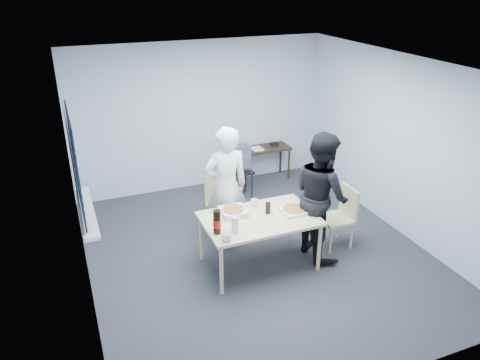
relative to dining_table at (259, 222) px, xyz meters
name	(u,v)px	position (x,y,z in m)	size (l,w,h in m)	color
room	(77,171)	(-2.11, 0.67, 0.78)	(5.00, 5.00, 5.00)	#2C2C31
dining_table	(259,222)	(0.00, 0.00, 0.00)	(1.47, 0.93, 0.72)	beige
chair_far	(221,200)	(-0.17, 1.03, -0.15)	(0.42, 0.42, 0.89)	beige
chair_right	(342,213)	(1.29, 0.04, -0.15)	(0.42, 0.42, 0.89)	beige
person_white	(226,187)	(-0.21, 0.69, 0.23)	(0.65, 0.42, 1.77)	silver
person_black	(321,195)	(0.89, -0.02, 0.23)	(0.86, 0.47, 1.77)	black
side_table	(264,151)	(1.23, 2.55, -0.10)	(0.96, 0.42, 0.64)	#382518
stool	(241,176)	(0.53, 1.97, -0.24)	(0.38, 0.38, 0.52)	black
backpack	(241,158)	(0.53, 1.96, 0.08)	(0.32, 0.23, 0.45)	#575B65
pizza_box_a	(233,211)	(-0.28, 0.22, 0.10)	(0.33, 0.33, 0.08)	white
pizza_box_b	(294,210)	(0.50, -0.01, 0.08)	(0.34, 0.34, 0.05)	white
mug_a	(227,237)	(-0.59, -0.37, 0.11)	(0.12, 0.12, 0.10)	white
mug_b	(254,203)	(0.07, 0.33, 0.11)	(0.10, 0.10, 0.09)	white
cola_glass	(268,208)	(0.15, 0.07, 0.14)	(0.07, 0.07, 0.15)	black
soda_bottle	(217,222)	(-0.64, -0.16, 0.21)	(0.10, 0.10, 0.31)	black
plastic_cups	(235,225)	(-0.43, -0.22, 0.17)	(0.09, 0.09, 0.21)	silver
rubber_band	(288,225)	(0.25, -0.30, 0.06)	(0.05, 0.05, 0.00)	red
papers	(257,149)	(1.08, 2.54, -0.02)	(0.20, 0.28, 0.00)	white
black_box	(274,144)	(1.45, 2.57, 0.01)	(0.14, 0.10, 0.06)	black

